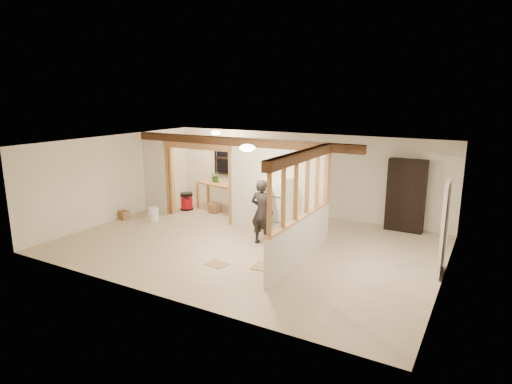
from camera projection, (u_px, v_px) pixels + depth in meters
The scene contains 30 objects.
floor at pixel (248, 244), 10.69m from camera, with size 9.00×6.50×0.01m, color #C8B295.
ceiling at pixel (247, 144), 10.12m from camera, with size 9.00×6.50×0.01m, color white.
wall_back at pixel (301, 174), 13.16m from camera, with size 9.00×0.01×2.50m, color white.
wall_front at pixel (155, 232), 7.65m from camera, with size 9.00×0.01×2.50m, color white.
wall_left at pixel (116, 178), 12.57m from camera, with size 0.01×6.50×2.50m, color white.
wall_right at pixel (448, 222), 8.24m from camera, with size 0.01×6.50×2.50m, color white.
partition_left_stub at pixel (156, 173), 13.37m from camera, with size 0.90×0.12×2.50m, color silver.
partition_center at pixel (277, 187), 11.33m from camera, with size 2.80×0.12×2.50m, color silver.
doorway_frame at pixel (198, 183), 12.61m from camera, with size 2.46×0.14×2.20m, color #B6814C.
header_beam_back at pixel (238, 142), 11.65m from camera, with size 7.00×0.18×0.22m, color #4D2E1A.
header_beam_right at pixel (303, 156), 9.04m from camera, with size 0.18×3.30×0.22m, color #4D2E1A.
pony_wall at pixel (300, 240), 9.47m from camera, with size 0.12×3.20×1.00m, color silver.
stud_partition at pixel (302, 189), 9.20m from camera, with size 0.14×3.20×1.32m, color #B6814C.
window_back at pixel (229, 158), 14.27m from camera, with size 1.12×0.10×1.10m, color black.
french_door at pixel (445, 228), 8.67m from camera, with size 0.12×0.86×2.00m, color white.
ceiling_dome_main at pixel (247, 148), 9.56m from camera, with size 0.36×0.36×0.16m, color #FFEABF.
ceiling_dome_util at pixel (216, 133), 13.28m from camera, with size 0.32×0.32×0.14m, color #FFEABF.
hanging_bulb at pixel (217, 145), 12.51m from camera, with size 0.07×0.07×0.07m, color #FFD88C.
refrigerator at pixel (277, 208), 11.02m from camera, with size 0.65×0.63×1.58m, color white.
woman at pixel (262, 212), 10.51m from camera, with size 0.60×0.39×1.64m, color black.
work_table at pixel (219, 196), 13.86m from camera, with size 1.37×0.68×0.86m, color #B6814C.
potted_plant at pixel (216, 176), 13.83m from camera, with size 0.36×0.31×0.40m, color #366727.
shop_vac at pixel (187, 201), 13.76m from camera, with size 0.43×0.43×0.57m, color maroon.
bookshelf at pixel (406, 196), 11.50m from camera, with size 0.99×0.33×1.97m, color black.
bucket at pixel (153, 214), 12.56m from camera, with size 0.31×0.31×0.40m, color white.
box_util_a at pixel (236, 216), 12.63m from camera, with size 0.31×0.27×0.27m, color #926946.
box_util_b at pixel (215, 208), 13.45m from camera, with size 0.31×0.31×0.29m, color #926946.
box_front at pixel (124, 215), 12.77m from camera, with size 0.30×0.24×0.24m, color #926946.
floor_panel_near at pixel (265, 267), 9.25m from camera, with size 0.51×0.51×0.02m, color tan.
floor_panel_far at pixel (217, 264), 9.39m from camera, with size 0.45×0.36×0.01m, color tan.
Camera 1 is at (5.18, -8.70, 3.67)m, focal length 30.00 mm.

